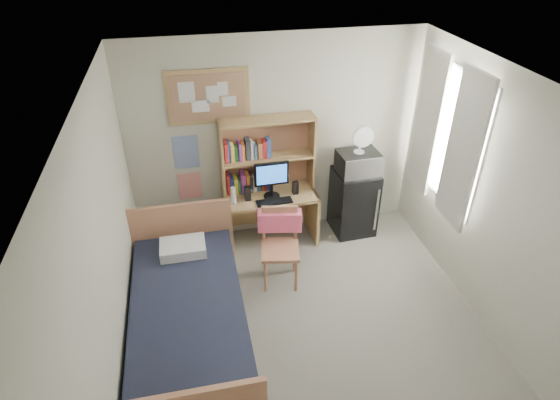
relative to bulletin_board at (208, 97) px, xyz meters
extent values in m
cube|color=gray|center=(0.78, -2.08, -1.93)|extent=(3.60, 4.20, 0.02)
cube|color=white|center=(0.78, -2.08, 0.68)|extent=(3.60, 4.20, 0.02)
cube|color=beige|center=(0.78, 0.02, -0.62)|extent=(3.60, 0.04, 2.60)
cube|color=beige|center=(-1.02, -2.08, -0.62)|extent=(0.04, 4.20, 2.60)
cube|color=beige|center=(2.58, -2.08, -0.62)|extent=(0.04, 4.20, 2.60)
cube|color=white|center=(2.53, -0.88, -0.32)|extent=(0.10, 1.40, 1.70)
cube|color=silver|center=(2.50, -1.28, -0.32)|extent=(0.04, 0.55, 1.70)
cube|color=silver|center=(2.50, -0.48, -0.32)|extent=(0.04, 0.55, 1.70)
cube|color=#A27655|center=(0.00, 0.00, 0.00)|extent=(0.94, 0.03, 0.64)
cube|color=#26499B|center=(-0.32, 0.01, -0.67)|extent=(0.30, 0.01, 0.42)
cube|color=red|center=(-0.32, 0.01, -1.14)|extent=(0.28, 0.01, 0.36)
cube|color=tan|center=(0.65, -0.29, -1.56)|extent=(1.16, 0.61, 0.71)
cube|color=tan|center=(0.61, -1.09, -1.45)|extent=(0.54, 0.54, 0.93)
cube|color=black|center=(1.77, -0.26, -1.48)|extent=(0.55, 0.55, 0.89)
cube|color=black|center=(-0.46, -1.83, -1.62)|extent=(1.10, 2.18, 0.60)
cube|color=tan|center=(0.65, -0.14, -0.74)|extent=(1.16, 0.33, 0.94)
cube|color=black|center=(0.66, -0.35, -0.98)|extent=(0.42, 0.05, 0.45)
cube|color=black|center=(0.66, -0.49, -1.19)|extent=(0.44, 0.15, 0.02)
cube|color=black|center=(0.36, -0.36, -1.12)|extent=(0.08, 0.08, 0.18)
cube|color=black|center=(0.96, -0.34, -1.12)|extent=(0.07, 0.07, 0.17)
cylinder|color=white|center=(0.18, -0.41, -1.10)|extent=(0.07, 0.07, 0.22)
cube|color=#FF6183|center=(0.64, -0.89, -1.20)|extent=(0.52, 0.24, 0.24)
cube|color=silver|center=(1.77, -0.28, -0.89)|extent=(0.52, 0.40, 0.29)
cylinder|color=white|center=(1.77, -0.28, -0.58)|extent=(0.28, 0.28, 0.33)
cube|color=white|center=(-0.46, -1.08, -1.26)|extent=(0.48, 0.34, 0.11)
camera|label=1|loc=(-0.25, -5.15, 1.86)|focal=30.00mm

